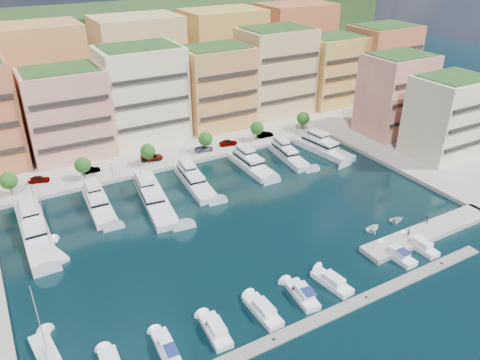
{
  "coord_description": "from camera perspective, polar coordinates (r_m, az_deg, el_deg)",
  "views": [
    {
      "loc": [
        -40.78,
        -70.6,
        52.48
      ],
      "look_at": [
        3.17,
        6.52,
        6.0
      ],
      "focal_mm": 35.0,
      "sensor_mm": 36.0,
      "label": 1
    }
  ],
  "objects": [
    {
      "name": "ground",
      "position": [
        96.96,
        0.28,
        -5.13
      ],
      "size": [
        400.0,
        400.0,
        0.0
      ],
      "primitive_type": "plane",
      "color": "black",
      "rests_on": "ground"
    },
    {
      "name": "north_quay",
      "position": [
        148.33,
        -11.83,
        6.31
      ],
      "size": [
        220.0,
        64.0,
        2.0
      ],
      "primitive_type": "cube",
      "color": "#9E998E",
      "rests_on": "ground"
    },
    {
      "name": "east_quay",
      "position": [
        131.29,
        26.37,
        1.02
      ],
      "size": [
        34.0,
        76.0,
        2.0
      ],
      "primitive_type": "cube",
      "color": "#9E998E",
      "rests_on": "ground"
    },
    {
      "name": "hillside",
      "position": [
        192.44,
        -16.59,
        10.68
      ],
      "size": [
        240.0,
        40.0,
        58.0
      ],
      "primitive_type": "cube",
      "color": "#203415",
      "rests_on": "ground"
    },
    {
      "name": "south_pontoon",
      "position": [
        76.35,
        10.0,
        -16.32
      ],
      "size": [
        72.0,
        2.2,
        0.35
      ],
      "primitive_type": "cube",
      "color": "gray",
      "rests_on": "ground"
    },
    {
      "name": "finger_pier",
      "position": [
        100.63,
        21.97,
        -6.07
      ],
      "size": [
        32.0,
        5.0,
        2.0
      ],
      "primitive_type": "cube",
      "color": "#9E998E",
      "rests_on": "ground"
    },
    {
      "name": "apartment_2",
      "position": [
        128.34,
        -20.36,
        7.66
      ],
      "size": [
        20.0,
        15.5,
        22.8
      ],
      "color": "#F1AB86",
      "rests_on": "north_quay"
    },
    {
      "name": "apartment_3",
      "position": [
        134.27,
        -11.8,
        10.32
      ],
      "size": [
        22.0,
        16.5,
        25.8
      ],
      "color": "#F2E5BB",
      "rests_on": "north_quay"
    },
    {
      "name": "apartment_4",
      "position": [
        140.75,
        -2.86,
        11.23
      ],
      "size": [
        20.0,
        15.5,
        23.8
      ],
      "color": "tan",
      "rests_on": "north_quay"
    },
    {
      "name": "apartment_5",
      "position": [
        152.77,
        4.33,
        13.09
      ],
      "size": [
        22.0,
        16.5,
        26.8
      ],
      "color": "#DEB275",
      "rests_on": "north_quay"
    },
    {
      "name": "apartment_6",
      "position": [
        164.73,
        11.26,
        13.01
      ],
      "size": [
        20.0,
        15.5,
        22.8
      ],
      "color": "gold",
      "rests_on": "north_quay"
    },
    {
      "name": "apartment_7",
      "position": [
        176.55,
        16.84,
        13.68
      ],
      "size": [
        22.0,
        16.5,
        24.8
      ],
      "color": "#B56C3C",
      "rests_on": "north_quay"
    },
    {
      "name": "apartment_east_a",
      "position": [
        142.77,
        18.42,
        9.89
      ],
      "size": [
        18.0,
        14.5,
        22.8
      ],
      "color": "#F1AB86",
      "rests_on": "east_quay"
    },
    {
      "name": "apartment_east_b",
      "position": [
        132.39,
        23.96,
        7.11
      ],
      "size": [
        18.0,
        14.5,
        20.8
      ],
      "color": "#F2E5BB",
      "rests_on": "east_quay"
    },
    {
      "name": "backblock_1",
      "position": [
        149.97,
        -23.19,
        11.38
      ],
      "size": [
        26.0,
        18.0,
        30.0
      ],
      "primitive_type": "cube",
      "color": "tan",
      "rests_on": "north_quay"
    },
    {
      "name": "backblock_2",
      "position": [
        156.0,
        -12.11,
        13.52
      ],
      "size": [
        26.0,
        18.0,
        30.0
      ],
      "primitive_type": "cube",
      "color": "#DEB275",
      "rests_on": "north_quay"
    },
    {
      "name": "backblock_3",
      "position": [
        167.28,
        -2.04,
        15.02
      ],
      "size": [
        26.0,
        18.0,
        30.0
      ],
      "primitive_type": "cube",
      "color": "gold",
      "rests_on": "north_quay"
    },
    {
      "name": "backblock_4",
      "position": [
        182.84,
        6.63,
        15.95
      ],
      "size": [
        26.0,
        18.0,
        30.0
      ],
      "primitive_type": "cube",
      "color": "#B56C3C",
      "rests_on": "north_quay"
    },
    {
      "name": "tree_0",
      "position": [
        114.53,
        -26.37,
        -0.08
      ],
      "size": [
        3.8,
        3.8,
        5.65
      ],
      "color": "#473323",
      "rests_on": "north_quay"
    },
    {
      "name": "tree_1",
      "position": [
        115.75,
        -18.63,
        1.74
      ],
      "size": [
        3.8,
        3.8,
        5.65
      ],
      "color": "#473323",
      "rests_on": "north_quay"
    },
    {
      "name": "tree_2",
      "position": [
        119.12,
        -11.18,
        3.46
      ],
      "size": [
        3.8,
        3.8,
        5.65
      ],
      "color": "#473323",
      "rests_on": "north_quay"
    },
    {
      "name": "tree_3",
      "position": [
        124.48,
        -4.24,
        5.01
      ],
      "size": [
        3.8,
        3.8,
        5.65
      ],
      "color": "#473323",
      "rests_on": "north_quay"
    },
    {
      "name": "tree_4",
      "position": [
        131.58,
        2.08,
        6.35
      ],
      "size": [
        3.8,
        3.8,
        5.65
      ],
      "color": "#473323",
      "rests_on": "north_quay"
    },
    {
      "name": "tree_5",
      "position": [
        140.15,
        7.71,
        7.47
      ],
      "size": [
        3.8,
        3.8,
        5.65
      ],
      "color": "#473323",
      "rests_on": "north_quay"
    },
    {
      "name": "lamppost_0",
      "position": [
        112.93,
        -24.18,
        -0.5
      ],
      "size": [
        0.3,
        0.3,
        4.2
      ],
      "color": "black",
      "rests_on": "north_quay"
    },
    {
      "name": "lamppost_1",
      "position": [
        115.11,
        -15.43,
        1.57
      ],
      "size": [
        0.3,
        0.3,
        4.2
      ],
      "color": "black",
      "rests_on": "north_quay"
    },
    {
      "name": "lamppost_2",
      "position": [
        119.98,
        -7.18,
        3.48
      ],
      "size": [
        0.3,
        0.3,
        4.2
      ],
      "color": "black",
      "rests_on": "north_quay"
    },
    {
      "name": "lamppost_3",
      "position": [
        127.22,
        0.3,
        5.15
      ],
      "size": [
        0.3,
        0.3,
        4.2
      ],
      "color": "black",
      "rests_on": "north_quay"
    },
    {
      "name": "lamppost_4",
      "position": [
        136.48,
        6.91,
        6.55
      ],
      "size": [
        0.3,
        0.3,
        4.2
      ],
      "color": "black",
      "rests_on": "north_quay"
    },
    {
      "name": "yacht_0",
      "position": [
        101.7,
        -23.84,
        -5.29
      ],
      "size": [
        4.93,
        25.8,
        7.3
      ],
      "color": "silver",
      "rests_on": "ground"
    },
    {
      "name": "yacht_1",
      "position": [
        106.1,
        -16.94,
        -2.66
      ],
      "size": [
        5.41,
        18.15,
        7.3
      ],
      "color": "silver",
      "rests_on": "ground"
    },
    {
      "name": "yacht_2",
      "position": [
        105.79,
        -10.61,
        -1.87
      ],
      "size": [
        7.86,
        25.22,
        7.3
      ],
      "color": "silver",
      "rests_on": "ground"
    },
    {
      "name": "yacht_3",
      "position": [
        111.32,
        -5.7,
        0.06
      ],
      "size": [
        6.07,
        19.56,
        7.3
      ],
      "color": "silver",
      "rests_on": "ground"
    },
    {
      "name": "yacht_4",
      "position": [
        118.79,
        1.26,
        2.0
      ],
      "size": [
        4.95,
        17.1,
        7.3
      ],
      "color": "silver",
      "rests_on": "ground"
    },
    {
      "name": "yacht_5",
      "position": [
        124.57,
        5.77,
        3.18
      ],
      "size": [
        5.83,
        17.28,
        7.3
      ],
      "color": "silver",
      "rests_on": "ground"
    },
    {
      "name": "yacht_6",
      "position": [
        130.19,
        9.91,
        4.01
      ],
      "size": [
        7.62,
        19.14,
        7.3
      ],
      "color": "silver",
      "rests_on": "ground"
    },
    {
      "name": "cruiser_1",
      "position": [
        70.85,
        -8.82,
        -19.91
      ],
      "size": [
        2.78,
        8.41,
        2.66
      ],
      "color": "white",
      "rests_on": "ground"
    },
    {
      "name": "cruiser_2",
      "position": [
        72.83,
        -2.96,
        -17.9
      ],
      "size": [
        3.22,
        7.48,
        2.55
      ],
      "color": "white",
      "rests_on": "ground"
    },
    {
      "name": "cruiser_3",
      "position": [
        75.75,
        2.85,
        -15.69
      ],
      "size": [
        2.83,
        7.92,
        2.55
      ],
      "color": "white",
      "rests_on": "ground"
    },
    {
      "name": "cruiser_4",
      "position": [
        79.05,
        7.61,
        -13.71
      ],
      "size": [
        3.52,
        7.84,
        2.66
      ],
      "color": "white",
      "rests_on": "ground"
    },
    {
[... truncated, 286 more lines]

